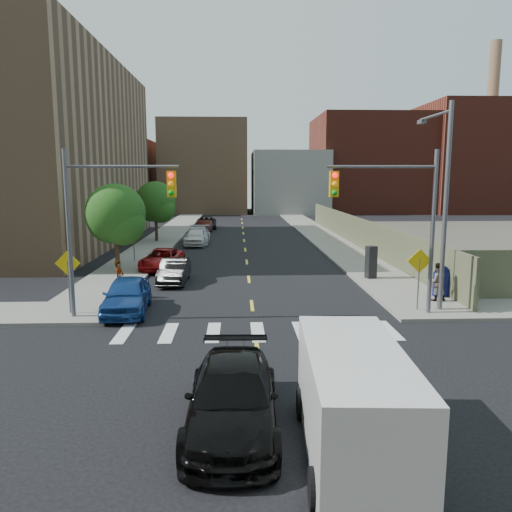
{
  "coord_description": "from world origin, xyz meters",
  "views": [
    {
      "loc": [
        -0.68,
        -14.42,
        5.87
      ],
      "look_at": [
        0.27,
        10.04,
        2.0
      ],
      "focal_mm": 35.0,
      "sensor_mm": 36.0,
      "label": 1
    }
  ],
  "objects": [
    {
      "name": "bg_bldg_center",
      "position": [
        8.0,
        70.0,
        5.0
      ],
      "size": [
        12.0,
        16.0,
        10.0
      ],
      "primitive_type": "cube",
      "color": "gray",
      "rests_on": "ground"
    },
    {
      "name": "tree_west_near",
      "position": [
        -8.0,
        16.05,
        3.48
      ],
      "size": [
        3.66,
        3.64,
        5.52
      ],
      "color": "#332114",
      "rests_on": "ground"
    },
    {
      "name": "black_sedan",
      "position": [
        -0.8,
        -3.36,
        0.76
      ],
      "size": [
        2.27,
        5.28,
        1.52
      ],
      "primitive_type": "imported",
      "rotation": [
        0.0,
        0.0,
        -0.03
      ],
      "color": "black",
      "rests_on": "ground"
    },
    {
      "name": "bg_bldg_midwest",
      "position": [
        -6.0,
        72.0,
        7.5
      ],
      "size": [
        14.0,
        16.0,
        15.0
      ],
      "primitive_type": "cube",
      "color": "#8C6B4C",
      "rests_on": "ground"
    },
    {
      "name": "parked_car_black",
      "position": [
        -4.2,
        13.19,
        0.67
      ],
      "size": [
        1.53,
        4.12,
        1.35
      ],
      "primitive_type": "imported",
      "rotation": [
        0.0,
        0.0,
        -0.03
      ],
      "color": "black",
      "rests_on": "ground"
    },
    {
      "name": "bg_bldg_east",
      "position": [
        22.0,
        72.0,
        8.0
      ],
      "size": [
        18.0,
        18.0,
        16.0
      ],
      "primitive_type": "cube",
      "color": "#592319",
      "rests_on": "ground"
    },
    {
      "name": "mailbox",
      "position": [
        9.2,
        8.84,
        0.89
      ],
      "size": [
        0.71,
        0.6,
        1.52
      ],
      "rotation": [
        0.0,
        0.0,
        0.22
      ],
      "color": "#0E1356",
      "rests_on": "sidewalk_ne"
    },
    {
      "name": "fence_north",
      "position": [
        9.6,
        28.0,
        1.25
      ],
      "size": [
        0.12,
        44.0,
        2.5
      ],
      "primitive_type": "cube",
      "color": "#575D41",
      "rests_on": "ground"
    },
    {
      "name": "bg_bldg_west",
      "position": [
        -22.0,
        70.0,
        6.0
      ],
      "size": [
        14.0,
        18.0,
        12.0
      ],
      "primitive_type": "cube",
      "color": "#592319",
      "rests_on": "ground"
    },
    {
      "name": "sidewalk_nw",
      "position": [
        -7.75,
        41.5,
        0.07
      ],
      "size": [
        3.5,
        73.0,
        0.15
      ],
      "primitive_type": "cube",
      "color": "gray",
      "rests_on": "ground"
    },
    {
      "name": "parked_car_maroon",
      "position": [
        -4.2,
        38.52,
        0.67
      ],
      "size": [
        1.76,
        4.16,
        1.34
      ],
      "primitive_type": "imported",
      "rotation": [
        0.0,
        0.0,
        -0.09
      ],
      "color": "#3A110B",
      "rests_on": "ground"
    },
    {
      "name": "smokestack",
      "position": [
        42.0,
        70.0,
        14.0
      ],
      "size": [
        1.8,
        1.8,
        28.0
      ],
      "primitive_type": "cylinder",
      "color": "#8C6B4C",
      "rests_on": "ground"
    },
    {
      "name": "payphone",
      "position": [
        6.99,
        13.41,
        1.07
      ],
      "size": [
        0.66,
        0.6,
        1.85
      ],
      "primitive_type": "cube",
      "rotation": [
        0.0,
        0.0,
        0.31
      ],
      "color": "black",
      "rests_on": "sidewalk_ne"
    },
    {
      "name": "signal_nw",
      "position": [
        -5.98,
        6.0,
        4.53
      ],
      "size": [
        4.59,
        0.3,
        7.0
      ],
      "color": "#59595E",
      "rests_on": "ground"
    },
    {
      "name": "warn_sign_ne",
      "position": [
        7.2,
        6.5,
        1.99
      ],
      "size": [
        1.06,
        0.06,
        2.83
      ],
      "color": "#59595E",
      "rests_on": "ground"
    },
    {
      "name": "signal_ne",
      "position": [
        5.98,
        6.0,
        4.53
      ],
      "size": [
        4.59,
        0.3,
        7.0
      ],
      "color": "#59595E",
      "rests_on": "ground"
    },
    {
      "name": "sidewalk_ne",
      "position": [
        7.75,
        41.5,
        0.07
      ],
      "size": [
        3.5,
        73.0,
        0.15
      ],
      "primitive_type": "cube",
      "color": "gray",
      "rests_on": "ground"
    },
    {
      "name": "parked_car_silver",
      "position": [
        -4.2,
        29.95,
        0.76
      ],
      "size": [
        2.13,
        5.23,
        1.52
      ],
      "primitive_type": "imported",
      "rotation": [
        0.0,
        0.0,
        0.0
      ],
      "color": "#B8BCC1",
      "rests_on": "ground"
    },
    {
      "name": "cargo_van",
      "position": [
        1.77,
        -4.5,
        1.24
      ],
      "size": [
        2.39,
        5.26,
        2.36
      ],
      "rotation": [
        0.0,
        0.0,
        -0.06
      ],
      "color": "silver",
      "rests_on": "ground"
    },
    {
      "name": "pedestrian_west",
      "position": [
        -6.44,
        9.7,
        1.01
      ],
      "size": [
        0.53,
        0.7,
        1.72
      ],
      "primitive_type": "imported",
      "rotation": [
        0.0,
        0.0,
        1.37
      ],
      "color": "gray",
      "rests_on": "sidewalk_nw"
    },
    {
      "name": "bg_bldg_fareast",
      "position": [
        38.0,
        70.0,
        9.0
      ],
      "size": [
        14.0,
        16.0,
        18.0
      ],
      "primitive_type": "cube",
      "color": "#592319",
      "rests_on": "ground"
    },
    {
      "name": "pedestrian_east",
      "position": [
        8.65,
        8.03,
        1.05
      ],
      "size": [
        0.91,
        0.72,
        1.8
      ],
      "primitive_type": "imported",
      "rotation": [
        0.0,
        0.0,
        3.09
      ],
      "color": "gray",
      "rests_on": "sidewalk_ne"
    },
    {
      "name": "warn_sign_nw",
      "position": [
        -7.8,
        6.5,
        1.99
      ],
      "size": [
        1.06,
        0.06,
        2.83
      ],
      "color": "#59595E",
      "rests_on": "ground"
    },
    {
      "name": "warn_sign_midwest",
      "position": [
        -7.8,
        20.0,
        1.99
      ],
      "size": [
        1.06,
        0.06,
        2.83
      ],
      "color": "#59595E",
      "rests_on": "ground"
    },
    {
      "name": "streetlight_ne",
      "position": [
        8.2,
        6.9,
        5.22
      ],
      "size": [
        0.25,
        3.7,
        9.0
      ],
      "color": "#59595E",
      "rests_on": "ground"
    },
    {
      "name": "parked_car_grey",
      "position": [
        -4.2,
        43.16,
        0.68
      ],
      "size": [
        2.46,
        5.0,
        1.36
      ],
      "primitive_type": "imported",
      "rotation": [
        0.0,
        0.0,
        0.04
      ],
      "color": "black",
      "rests_on": "ground"
    },
    {
      "name": "tree_west_far",
      "position": [
        -8.0,
        31.05,
        3.48
      ],
      "size": [
        3.66,
        3.64,
        5.52
      ],
      "color": "#332114",
      "rests_on": "ground"
    },
    {
      "name": "parked_car_blue",
      "position": [
        -5.5,
        7.0,
        0.78
      ],
      "size": [
        2.15,
        4.69,
        1.56
      ],
      "primitive_type": "imported",
      "rotation": [
        0.0,
        0.0,
        0.07
      ],
      "color": "navy",
      "rests_on": "ground"
    },
    {
      "name": "parked_car_white",
      "position": [
        -4.2,
        28.72,
        0.77
      ],
      "size": [
        2.0,
        4.57,
        1.53
      ],
      "primitive_type": "imported",
      "rotation": [
        0.0,
        0.0,
        -0.04
      ],
      "color": "silver",
      "rests_on": "ground"
    },
    {
      "name": "ground",
      "position": [
        0.0,
        0.0,
        0.0
      ],
      "size": [
        160.0,
        160.0,
        0.0
      ],
      "primitive_type": "plane",
      "color": "black",
      "rests_on": "ground"
    },
    {
      "name": "parked_car_red",
      "position": [
        -5.5,
        17.39,
        0.66
      ],
      "size": [
        2.64,
        4.96,
        1.33
      ],
      "primitive_type": "imported",
      "rotation": [
        0.0,
        0.0,
        -0.09
      ],
      "color": "#A11012",
      "rests_on": "ground"
    }
  ]
}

